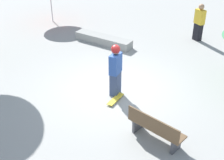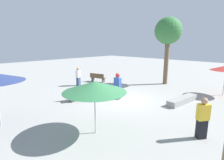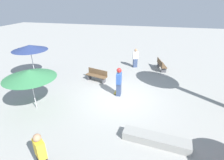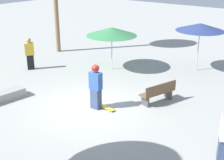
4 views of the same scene
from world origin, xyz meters
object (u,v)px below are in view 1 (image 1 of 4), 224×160
object	(u,v)px
skateboard	(116,99)
bystander_watching	(199,22)
bench_near	(155,128)
skater_main	(116,69)
concrete_ledge	(103,40)

from	to	relation	value
skateboard	bystander_watching	size ratio (longest dim) A/B	0.49
skateboard	bench_near	world-z (taller)	bench_near
skateboard	bystander_watching	world-z (taller)	bystander_watching
bystander_watching	skateboard	bearing A→B (deg)	114.39
skater_main	bystander_watching	world-z (taller)	skater_main
skateboard	bench_near	xyz separation A→B (m)	(1.28, 1.76, 0.37)
skater_main	bench_near	xyz separation A→B (m)	(1.63, 1.93, -0.54)
skater_main	bench_near	world-z (taller)	skater_main
concrete_ledge	bystander_watching	distance (m)	4.36
skater_main	skateboard	distance (m)	0.98
skater_main	skateboard	bearing A→B (deg)	25.41
skater_main	bench_near	bearing A→B (deg)	49.18
bench_near	bystander_watching	distance (m)	7.43
skater_main	concrete_ledge	distance (m)	4.25
skater_main	bystander_watching	size ratio (longest dim) A/B	1.06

